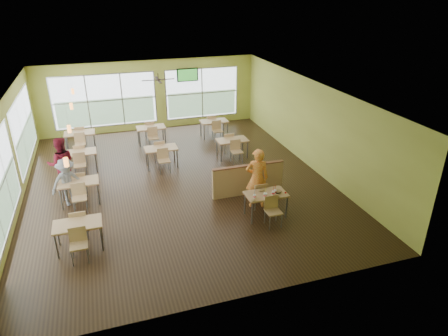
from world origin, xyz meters
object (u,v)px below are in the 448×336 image
at_px(man_plaid, 257,178).
at_px(food_basket, 277,191).
at_px(half_wall_divider, 248,179).
at_px(main_table, 266,197).

relative_size(man_plaid, food_basket, 7.88).
bearing_deg(man_plaid, half_wall_divider, -77.32).
height_order(main_table, man_plaid, man_plaid).
relative_size(half_wall_divider, food_basket, 9.95).
bearing_deg(main_table, half_wall_divider, 90.00).
height_order(man_plaid, food_basket, man_plaid).
bearing_deg(main_table, food_basket, -5.49).
xyz_separation_m(main_table, half_wall_divider, (0.00, 1.45, -0.11)).
bearing_deg(man_plaid, main_table, 107.69).
distance_m(main_table, half_wall_divider, 1.45).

